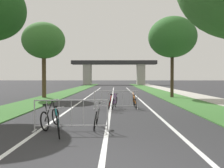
{
  "coord_description": "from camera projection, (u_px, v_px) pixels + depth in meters",
  "views": [
    {
      "loc": [
        0.28,
        -4.41,
        1.79
      ],
      "look_at": [
        -0.17,
        28.82,
        0.9
      ],
      "focal_mm": 38.2,
      "sensor_mm": 36.0,
      "label": 1
    }
  ],
  "objects": [
    {
      "name": "grass_verge_left",
      "position": [
        72.0,
        91.0,
        31.61
      ],
      "size": [
        2.66,
        66.23,
        0.05
      ],
      "primitive_type": "cube",
      "color": "#386B2D",
      "rests_on": "ground"
    },
    {
      "name": "grass_verge_right",
      "position": [
        155.0,
        91.0,
        31.47
      ],
      "size": [
        2.66,
        66.23,
        0.05
      ],
      "primitive_type": "cube",
      "color": "#386B2D",
      "rests_on": "ground"
    },
    {
      "name": "sidewalk_path_right",
      "position": [
        173.0,
        91.0,
        31.43
      ],
      "size": [
        2.31,
        66.23,
        0.08
      ],
      "primitive_type": "cube",
      "color": "#ADA89E",
      "rests_on": "ground"
    },
    {
      "name": "lane_stripe_center",
      "position": [
        112.0,
        96.0,
        23.61
      ],
      "size": [
        0.14,
        38.32,
        0.01
      ],
      "primitive_type": "cube",
      "color": "silver",
      "rests_on": "ground"
    },
    {
      "name": "lane_stripe_right_lane",
      "position": [
        135.0,
        96.0,
        23.58
      ],
      "size": [
        0.14,
        38.32,
        0.01
      ],
      "primitive_type": "cube",
      "color": "silver",
      "rests_on": "ground"
    },
    {
      "name": "lane_stripe_left_lane",
      "position": [
        89.0,
        96.0,
        23.64
      ],
      "size": [
        0.14,
        38.32,
        0.01
      ],
      "primitive_type": "cube",
      "color": "silver",
      "rests_on": "ground"
    },
    {
      "name": "overpass_bridge",
      "position": [
        114.0,
        68.0,
        59.06
      ],
      "size": [
        20.96,
        3.0,
        5.99
      ],
      "color": "#2D2D30",
      "rests_on": "ground"
    },
    {
      "name": "tree_left_oak_near",
      "position": [
        44.0,
        41.0,
        20.83
      ],
      "size": [
        3.72,
        3.72,
        6.62
      ],
      "color": "#4C3823",
      "rests_on": "ground"
    },
    {
      "name": "tree_right_pine_far",
      "position": [
        172.0,
        37.0,
        21.1
      ],
      "size": [
        4.25,
        4.25,
        7.19
      ],
      "color": "#3D2D1E",
      "rests_on": "ground"
    },
    {
      "name": "crowd_barrier_nearest",
      "position": [
        71.0,
        115.0,
        7.98
      ],
      "size": [
        2.52,
        0.56,
        1.05
      ],
      "rotation": [
        0.0,
        0.0,
        0.05
      ],
      "color": "#ADADB2",
      "rests_on": "ground"
    },
    {
      "name": "crowd_barrier_second",
      "position": [
        116.0,
        100.0,
        13.53
      ],
      "size": [
        2.51,
        0.5,
        1.05
      ],
      "rotation": [
        0.0,
        0.0,
        -0.02
      ],
      "color": "#ADADB2",
      "rests_on": "ground"
    },
    {
      "name": "bicycle_teal_0",
      "position": [
        58.0,
        122.0,
        7.42
      ],
      "size": [
        0.58,
        1.75,
        0.94
      ],
      "rotation": [
        0.0,
        0.0,
        3.39
      ],
      "color": "black",
      "rests_on": "ground"
    },
    {
      "name": "bicycle_silver_1",
      "position": [
        97.0,
        117.0,
        8.51
      ],
      "size": [
        0.45,
        1.66,
        1.01
      ],
      "rotation": [
        0.0,
        0.0,
        3.14
      ],
      "color": "black",
      "rests_on": "ground"
    },
    {
      "name": "bicycle_black_2",
      "position": [
        50.0,
        118.0,
        8.46
      ],
      "size": [
        0.49,
        1.71,
        1.0
      ],
      "rotation": [
        0.0,
        0.0,
        -0.1
      ],
      "color": "black",
      "rests_on": "ground"
    },
    {
      "name": "bicycle_red_3",
      "position": [
        110.0,
        104.0,
        12.96
      ],
      "size": [
        0.48,
        1.66,
        0.92
      ],
      "rotation": [
        0.0,
        0.0,
        -0.04
      ],
      "color": "black",
      "rests_on": "ground"
    },
    {
      "name": "bicycle_purple_4",
      "position": [
        115.0,
        102.0,
        13.97
      ],
      "size": [
        0.53,
        1.7,
        0.96
      ],
      "rotation": [
        0.0,
        0.0,
        2.98
      ],
      "color": "black",
      "rests_on": "ground"
    },
    {
      "name": "bicycle_orange_5",
      "position": [
        135.0,
        102.0,
        13.96
      ],
      "size": [
        0.43,
        1.59,
        0.94
      ],
      "rotation": [
        0.0,
        0.0,
        0.03
      ],
      "color": "black",
      "rests_on": "ground"
    }
  ]
}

